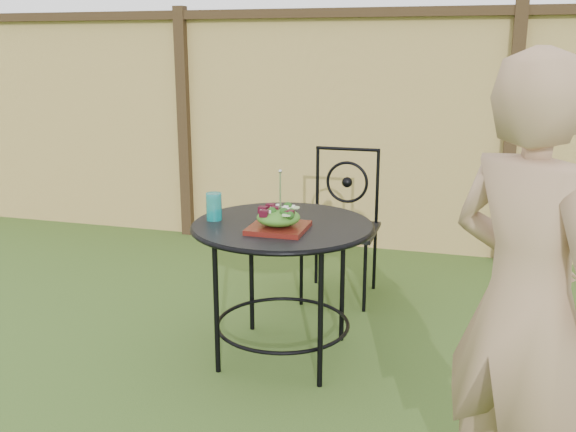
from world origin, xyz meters
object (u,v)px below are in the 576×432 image
(patio_chair, at_px, (342,220))
(diner, at_px, (525,308))
(salad_plate, at_px, (278,228))
(patio_table, at_px, (283,250))

(patio_chair, height_order, diner, diner)
(patio_chair, relative_size, diner, 0.60)
(patio_chair, distance_m, salad_plate, 1.11)
(patio_table, height_order, diner, diner)
(patio_chair, bearing_deg, patio_table, -96.96)
(patio_table, height_order, salad_plate, salad_plate)
(patio_chair, height_order, salad_plate, patio_chair)
(diner, height_order, salad_plate, diner)
(patio_chair, xyz_separation_m, diner, (0.96, -1.93, 0.29))
(diner, bearing_deg, patio_table, -1.21)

